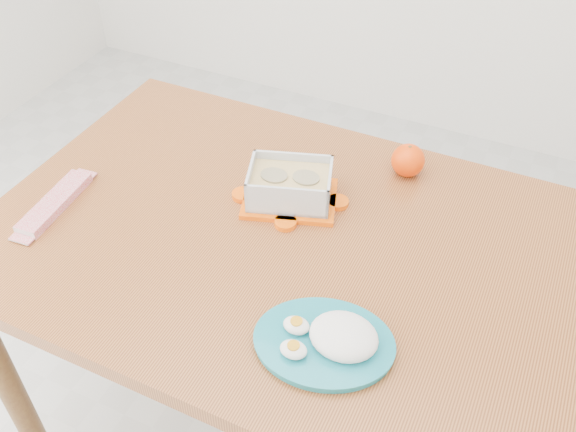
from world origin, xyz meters
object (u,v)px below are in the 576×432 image
at_px(orange_fruit, 408,160).
at_px(rice_plate, 330,339).
at_px(food_container, 290,186).
at_px(dining_table, 288,267).

distance_m(orange_fruit, rice_plate, 0.54).
height_order(food_container, rice_plate, food_container).
xyz_separation_m(food_container, rice_plate, (0.23, -0.33, -0.02)).
bearing_deg(rice_plate, food_container, 111.23).
bearing_deg(dining_table, rice_plate, -49.84).
xyz_separation_m(food_container, orange_fruit, (0.21, 0.21, -0.00)).
distance_m(food_container, orange_fruit, 0.29).
bearing_deg(food_container, orange_fruit, 26.61).
distance_m(dining_table, food_container, 0.18).
bearing_deg(dining_table, food_container, 113.27).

